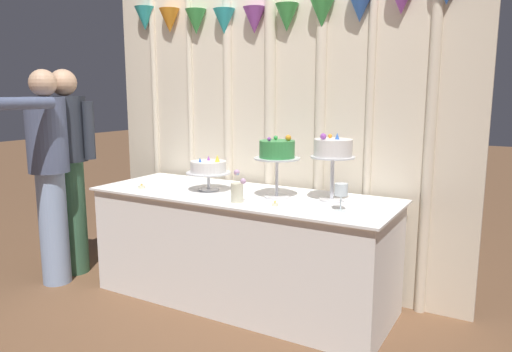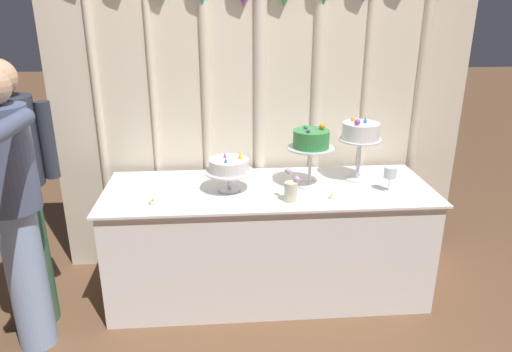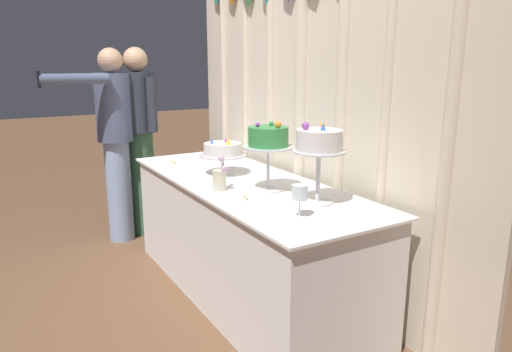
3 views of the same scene
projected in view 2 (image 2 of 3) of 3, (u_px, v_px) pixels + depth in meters
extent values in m
plane|color=brown|center=(269.00, 297.00, 3.24)|extent=(24.00, 24.00, 0.00)
cube|color=beige|center=(262.00, 107.00, 3.36)|extent=(2.96, 0.04, 2.43)
cylinder|color=beige|center=(98.00, 110.00, 3.25)|extent=(0.05, 0.05, 2.43)
cylinder|color=beige|center=(154.00, 109.00, 3.28)|extent=(0.05, 0.05, 2.43)
cylinder|color=beige|center=(207.00, 108.00, 3.31)|extent=(0.07, 0.07, 2.43)
cylinder|color=beige|center=(260.00, 107.00, 3.33)|extent=(0.09, 0.09, 2.43)
cylinder|color=beige|center=(316.00, 106.00, 3.36)|extent=(0.08, 0.08, 2.43)
cylinder|color=beige|center=(365.00, 106.00, 3.39)|extent=(0.06, 0.06, 2.43)
cylinder|color=beige|center=(418.00, 105.00, 3.42)|extent=(0.07, 0.07, 2.43)
cube|color=white|center=(268.00, 242.00, 3.21)|extent=(2.08, 0.72, 0.76)
cube|color=white|center=(268.00, 189.00, 3.07)|extent=(2.13, 0.77, 0.01)
cylinder|color=silver|center=(229.00, 189.00, 3.03)|extent=(0.14, 0.14, 0.01)
cylinder|color=silver|center=(229.00, 181.00, 3.00)|extent=(0.02, 0.02, 0.11)
cylinder|color=silver|center=(229.00, 172.00, 2.98)|extent=(0.32, 0.32, 0.01)
cylinder|color=white|center=(229.00, 165.00, 2.97)|extent=(0.25, 0.25, 0.08)
cone|color=yellow|center=(240.00, 155.00, 2.96)|extent=(0.03, 0.03, 0.05)
cone|color=purple|center=(225.00, 155.00, 2.98)|extent=(0.02, 0.02, 0.03)
cone|color=blue|center=(226.00, 160.00, 2.88)|extent=(0.02, 0.02, 0.03)
cylinder|color=silver|center=(309.00, 185.00, 3.09)|extent=(0.16, 0.16, 0.01)
cylinder|color=silver|center=(310.00, 167.00, 3.05)|extent=(0.02, 0.02, 0.25)
cylinder|color=silver|center=(311.00, 148.00, 3.01)|extent=(0.30, 0.30, 0.01)
cylinder|color=#388E47|center=(311.00, 139.00, 2.99)|extent=(0.23, 0.23, 0.11)
sphere|color=orange|center=(322.00, 126.00, 2.98)|extent=(0.04, 0.04, 0.04)
sphere|color=green|center=(306.00, 127.00, 2.99)|extent=(0.03, 0.03, 0.03)
sphere|color=purple|center=(309.00, 131.00, 2.91)|extent=(0.03, 0.03, 0.03)
cylinder|color=silver|center=(357.00, 179.00, 3.21)|extent=(0.16, 0.16, 0.01)
cylinder|color=silver|center=(358.00, 159.00, 3.16)|extent=(0.02, 0.02, 0.27)
cylinder|color=silver|center=(360.00, 140.00, 3.11)|extent=(0.28, 0.28, 0.01)
cylinder|color=white|center=(361.00, 131.00, 3.09)|extent=(0.24, 0.24, 0.11)
cone|color=blue|center=(365.00, 120.00, 3.07)|extent=(0.03, 0.03, 0.04)
sphere|color=orange|center=(353.00, 119.00, 3.12)|extent=(0.03, 0.03, 0.03)
sphere|color=purple|center=(357.00, 122.00, 3.01)|extent=(0.04, 0.04, 0.04)
cylinder|color=silver|center=(388.00, 191.00, 3.01)|extent=(0.06, 0.06, 0.00)
cylinder|color=silver|center=(389.00, 184.00, 3.00)|extent=(0.01, 0.01, 0.09)
cylinder|color=silver|center=(390.00, 172.00, 2.97)|extent=(0.08, 0.08, 0.07)
cylinder|color=beige|center=(291.00, 192.00, 2.84)|extent=(0.08, 0.08, 0.12)
sphere|color=silver|center=(289.00, 172.00, 2.82)|extent=(0.03, 0.03, 0.03)
sphere|color=silver|center=(287.00, 171.00, 2.83)|extent=(0.03, 0.03, 0.03)
sphere|color=#CC9EC6|center=(297.00, 179.00, 2.83)|extent=(0.04, 0.04, 0.04)
sphere|color=#CC9EC6|center=(288.00, 171.00, 2.82)|extent=(0.04, 0.04, 0.04)
cylinder|color=beige|center=(153.00, 202.00, 2.82)|extent=(0.05, 0.05, 0.02)
sphere|color=#F9CC4C|center=(153.00, 199.00, 2.81)|extent=(0.01, 0.01, 0.01)
cylinder|color=beige|center=(332.00, 197.00, 2.90)|extent=(0.04, 0.04, 0.02)
sphere|color=#F9CC4C|center=(332.00, 194.00, 2.89)|extent=(0.01, 0.01, 0.01)
cylinder|color=#3D6B4C|center=(31.00, 256.00, 2.86)|extent=(0.28, 0.28, 0.93)
cylinder|color=#282D38|center=(9.00, 142.00, 2.62)|extent=(0.39, 0.39, 0.51)
cylinder|color=#282D38|center=(48.00, 140.00, 2.69)|extent=(0.08, 0.08, 0.45)
cylinder|color=#93ADD6|center=(28.00, 279.00, 2.67)|extent=(0.27, 0.27, 0.87)
cylinder|color=#4C5675|center=(4.00, 159.00, 2.42)|extent=(0.38, 0.38, 0.56)
cylinder|color=#4C5675|center=(5.00, 129.00, 2.05)|extent=(0.08, 0.49, 0.08)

